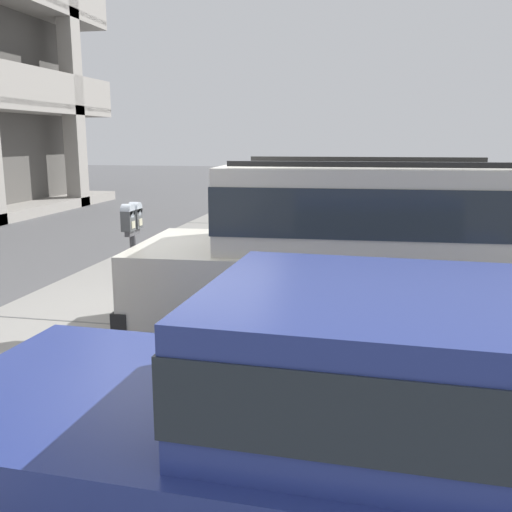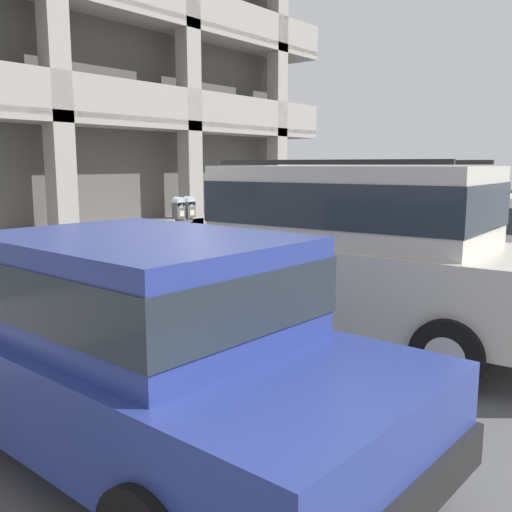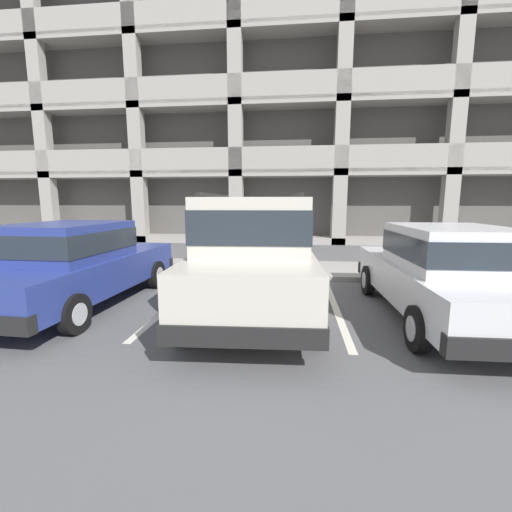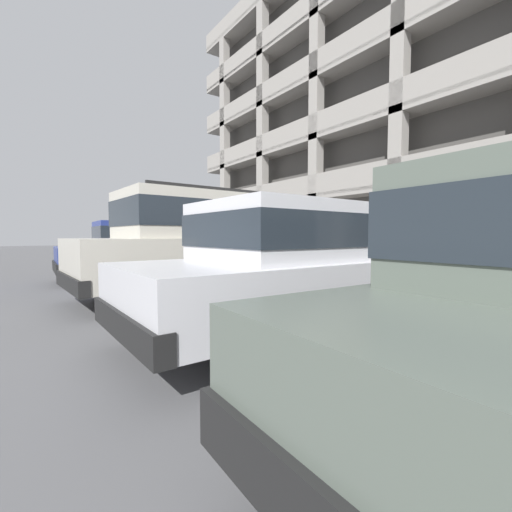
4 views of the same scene
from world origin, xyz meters
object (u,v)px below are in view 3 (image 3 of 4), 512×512
Objects in this scene: silver_suv at (256,249)px; parking_meter_near at (261,231)px; dark_hatchback at (445,271)px; parking_garage at (251,102)px; red_sedan at (77,262)px; fire_hydrant at (108,255)px.

parking_meter_near is at bearing 90.79° from silver_suv.
dark_hatchback is 0.14× the size of parking_garage.
red_sedan is (-3.27, -0.12, -0.27)m from silver_suv.
parking_garage is (-1.98, 14.85, 6.45)m from silver_suv.
parking_garage is at bearing 94.84° from silver_suv.
parking_meter_near is (-0.15, 2.49, 0.10)m from silver_suv.
silver_suv is 0.15× the size of parking_garage.
parking_meter_near is 0.04× the size of parking_garage.
silver_suv is at bearing -86.47° from parking_meter_near.
red_sedan is at bearing 178.18° from dark_hatchback.
parking_garage is at bearing 107.30° from dark_hatchback.
fire_hydrant is (-4.34, 2.78, -0.62)m from silver_suv.
parking_garage is (-5.03, 15.03, 6.71)m from dark_hatchback.
silver_suv reaches higher than dark_hatchback.
parking_garage is (1.29, 14.96, 6.71)m from red_sedan.
red_sedan is at bearing 179.27° from silver_suv.
red_sedan is 0.14× the size of parking_garage.
fire_hydrant is at bearing 175.94° from parking_meter_near.
red_sedan and dark_hatchback have the same top height.
fire_hydrant is (-2.36, -12.06, -7.07)m from parking_garage.
parking_garage reaches higher than red_sedan.
parking_garage is (-1.82, 12.36, 6.35)m from parking_meter_near.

